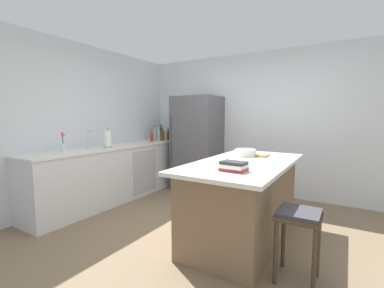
% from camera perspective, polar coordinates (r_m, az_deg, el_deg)
% --- Properties ---
extents(ground_plane, '(7.20, 7.20, 0.00)m').
position_cam_1_polar(ground_plane, '(3.19, 3.40, -20.61)').
color(ground_plane, '#7A664C').
extents(wall_rear, '(6.00, 0.10, 2.60)m').
position_cam_1_polar(wall_rear, '(4.96, 15.80, 4.28)').
color(wall_rear, silver).
rests_on(wall_rear, ground_plane).
extents(wall_left, '(0.10, 6.00, 2.60)m').
position_cam_1_polar(wall_left, '(4.55, -24.98, 3.81)').
color(wall_left, silver).
rests_on(wall_left, ground_plane).
extents(counter_run_left, '(0.64, 3.09, 0.93)m').
position_cam_1_polar(counter_run_left, '(4.72, -16.27, -6.02)').
color(counter_run_left, silver).
rests_on(counter_run_left, ground_plane).
extents(kitchen_island, '(0.98, 1.97, 0.91)m').
position_cam_1_polar(kitchen_island, '(3.18, 11.27, -11.79)').
color(kitchen_island, '#7A6047').
rests_on(kitchen_island, ground_plane).
extents(refrigerator, '(0.85, 0.73, 1.82)m').
position_cam_1_polar(refrigerator, '(5.09, 1.16, 0.12)').
color(refrigerator, '#56565B').
rests_on(refrigerator, ground_plane).
extents(bar_stool, '(0.36, 0.36, 0.63)m').
position_cam_1_polar(bar_stool, '(2.51, 22.32, -15.83)').
color(bar_stool, '#473828').
rests_on(bar_stool, ground_plane).
extents(sink_faucet, '(0.15, 0.05, 0.30)m').
position_cam_1_polar(sink_faucet, '(4.35, -21.80, 1.09)').
color(sink_faucet, silver).
rests_on(sink_faucet, counter_run_left).
extents(flower_vase, '(0.08, 0.08, 0.28)m').
position_cam_1_polar(flower_vase, '(4.08, -26.42, -0.28)').
color(flower_vase, silver).
rests_on(flower_vase, counter_run_left).
extents(paper_towel_roll, '(0.14, 0.14, 0.31)m').
position_cam_1_polar(paper_towel_roll, '(4.45, -18.02, 1.03)').
color(paper_towel_roll, gray).
rests_on(paper_towel_roll, counter_run_left).
extents(syrup_bottle, '(0.06, 0.06, 0.24)m').
position_cam_1_polar(syrup_bottle, '(5.65, -5.25, 1.93)').
color(syrup_bottle, '#5B3319').
rests_on(syrup_bottle, counter_run_left).
extents(wine_bottle, '(0.07, 0.07, 0.33)m').
position_cam_1_polar(wine_bottle, '(5.64, -6.77, 2.26)').
color(wine_bottle, '#19381E').
rests_on(wine_bottle, counter_run_left).
extents(whiskey_bottle, '(0.09, 0.09, 0.26)m').
position_cam_1_polar(whiskey_bottle, '(5.50, -6.54, 1.88)').
color(whiskey_bottle, brown).
rests_on(whiskey_bottle, counter_run_left).
extents(soda_bottle, '(0.07, 0.07, 0.32)m').
position_cam_1_polar(soda_bottle, '(5.45, -7.31, 2.00)').
color(soda_bottle, silver).
rests_on(soda_bottle, counter_run_left).
extents(gin_bottle, '(0.08, 0.08, 0.30)m').
position_cam_1_polar(gin_bottle, '(5.39, -8.19, 1.91)').
color(gin_bottle, '#8CB79E').
rests_on(gin_bottle, counter_run_left).
extents(hot_sauce_bottle, '(0.05, 0.05, 0.23)m').
position_cam_1_polar(hot_sauce_bottle, '(5.32, -8.90, 1.57)').
color(hot_sauce_bottle, red).
rests_on(hot_sauce_bottle, counter_run_left).
extents(cookbook_stack, '(0.25, 0.20, 0.09)m').
position_cam_1_polar(cookbook_stack, '(2.52, 9.13, -4.85)').
color(cookbook_stack, '#A83338').
rests_on(cookbook_stack, kitchen_island).
extents(mixing_bowl, '(0.27, 0.27, 0.09)m').
position_cam_1_polar(mixing_bowl, '(3.49, 11.61, -1.86)').
color(mixing_bowl, silver).
rests_on(mixing_bowl, kitchen_island).
extents(cutting_board, '(0.32, 0.24, 0.02)m').
position_cam_1_polar(cutting_board, '(3.55, 13.87, -2.39)').
color(cutting_board, '#9E7042').
rests_on(cutting_board, kitchen_island).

